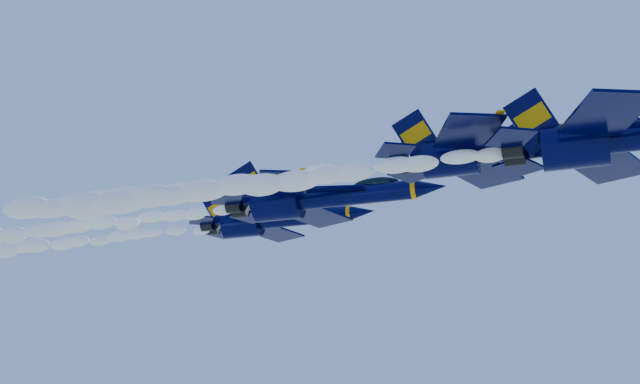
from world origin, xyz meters
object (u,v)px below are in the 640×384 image
(jet_third, at_px, (320,198))
(jet_second, at_px, (502,150))
(jet_fourth, at_px, (276,219))
(jet_lead, at_px, (638,137))

(jet_third, bearing_deg, jet_second, -25.23)
(jet_fourth, bearing_deg, jet_third, -56.14)
(jet_lead, distance_m, jet_third, 27.09)
(jet_fourth, bearing_deg, jet_second, -39.84)
(jet_second, relative_size, jet_fourth, 1.01)
(jet_lead, relative_size, jet_third, 1.06)
(jet_lead, bearing_deg, jet_second, 161.38)
(jet_second, bearing_deg, jet_lead, -18.62)
(jet_second, height_order, jet_third, jet_third)
(jet_second, relative_size, jet_third, 0.97)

